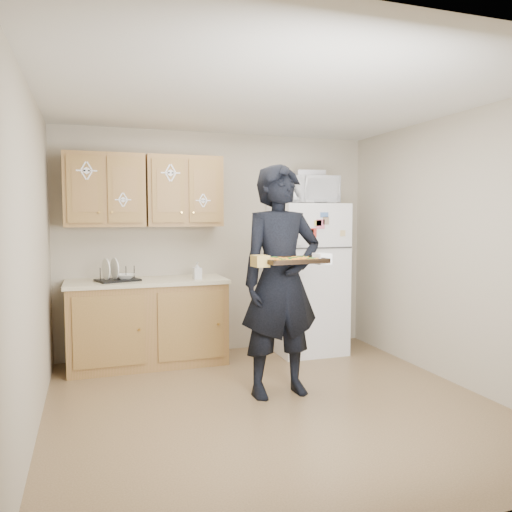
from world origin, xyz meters
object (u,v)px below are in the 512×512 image
Objects in this scene: microwave at (312,190)px; baking_tray at (292,261)px; refrigerator at (307,278)px; person at (281,281)px; dish_rack at (118,273)px.

baking_tray is at bearing -112.17° from microwave.
person is (-0.80, -1.21, 0.15)m from refrigerator.
person is 3.63× the size of microwave.
microwave is (0.82, 1.16, 0.85)m from person.
dish_rack is (-2.10, 0.03, 0.13)m from refrigerator.
baking_tray reaches higher than dish_rack.
baking_tray is (-0.02, -0.30, 0.20)m from person.
baking_tray is at bearing -118.50° from refrigerator.
microwave reaches higher than baking_tray.
person reaches higher than dish_rack.
person is 4.03× the size of baking_tray.
baking_tray is 0.90× the size of microwave.
baking_tray is (-0.82, -1.51, 0.35)m from refrigerator.
refrigerator is 4.28× the size of dish_rack.
person is 1.80m from dish_rack.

